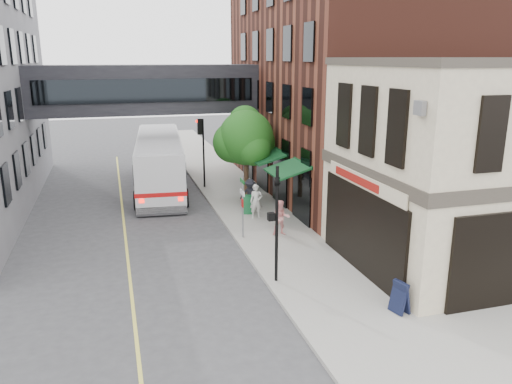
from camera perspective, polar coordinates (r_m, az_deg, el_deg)
ground at (r=17.77m, az=3.14°, el=-13.28°), size 120.00×120.00×0.00m
sidewalk_main at (r=30.78m, az=-1.94°, el=-0.66°), size 4.00×60.00×0.15m
corner_building at (r=22.37m, az=23.77°, el=2.92°), size 10.19×8.12×8.45m
brick_building at (r=33.43m, az=11.19°, el=12.35°), size 13.76×18.00×14.00m
skyway_bridge at (r=32.85m, az=-12.48°, el=11.39°), size 14.00×3.18×3.00m
traffic_signal_near at (r=18.47m, az=2.31°, el=-2.10°), size 0.44×0.22×4.60m
traffic_signal_far at (r=32.60m, az=-6.29°, el=6.02°), size 0.53×0.28×4.50m
street_sign_pole at (r=23.37m, az=-1.55°, el=-1.06°), size 0.08×0.75×3.00m
street_tree at (r=29.27m, az=-1.26°, el=6.21°), size 3.80×3.20×5.60m
lane_marking at (r=26.12m, az=-14.78°, el=-4.25°), size 0.12×40.00×0.01m
bus at (r=33.41m, az=-10.97°, el=3.58°), size 3.99×12.89×3.41m
pedestrian_a at (r=26.45m, az=0.02°, el=-1.08°), size 0.70×0.50×1.83m
pedestrian_b at (r=23.96m, az=2.89°, el=-2.97°), size 0.92×0.77×1.72m
pedestrian_c at (r=27.96m, az=-0.70°, el=-0.26°), size 1.30×1.18×1.75m
newspaper_box at (r=27.34m, az=-0.88°, el=-1.44°), size 0.62×0.59×1.00m
sandwich_board at (r=17.70m, az=16.14°, el=-11.46°), size 0.55×0.70×1.11m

